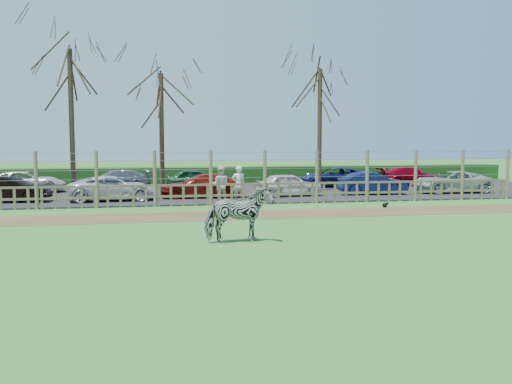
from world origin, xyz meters
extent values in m
plane|color=#549C48|center=(0.00, 0.00, 0.00)|extent=(120.00, 120.00, 0.00)
cube|color=brown|center=(0.00, 4.50, 0.01)|extent=(34.00, 2.80, 0.01)
cube|color=#232326|center=(0.00, 14.50, 0.02)|extent=(44.00, 13.00, 0.04)
cube|color=#1E4716|center=(0.00, 21.50, 0.55)|extent=(46.00, 2.00, 1.10)
cube|color=brown|center=(0.00, 8.00, 0.45)|extent=(30.00, 0.06, 0.10)
cube|color=brown|center=(0.00, 8.00, 0.95)|extent=(30.00, 0.06, 0.10)
cylinder|color=brown|center=(-7.50, 8.00, 1.25)|extent=(0.16, 0.16, 2.50)
cylinder|color=brown|center=(-5.00, 8.00, 1.25)|extent=(0.16, 0.16, 2.50)
cylinder|color=brown|center=(-2.50, 8.00, 1.25)|extent=(0.16, 0.16, 2.50)
cylinder|color=brown|center=(0.00, 8.00, 1.25)|extent=(0.16, 0.16, 2.50)
cylinder|color=brown|center=(2.50, 8.00, 1.25)|extent=(0.16, 0.16, 2.50)
cylinder|color=brown|center=(5.00, 8.00, 1.25)|extent=(0.16, 0.16, 2.50)
cylinder|color=brown|center=(7.50, 8.00, 1.25)|extent=(0.16, 0.16, 2.50)
cylinder|color=brown|center=(10.00, 8.00, 1.25)|extent=(0.16, 0.16, 2.50)
cylinder|color=brown|center=(12.50, 8.00, 1.25)|extent=(0.16, 0.16, 2.50)
cylinder|color=brown|center=(15.00, 8.00, 1.25)|extent=(0.16, 0.16, 2.50)
cylinder|color=gray|center=(0.00, 8.00, 1.25)|extent=(30.00, 0.02, 0.02)
cylinder|color=gray|center=(0.00, 8.00, 1.65)|extent=(30.00, 0.02, 0.02)
cylinder|color=gray|center=(0.00, 8.00, 2.05)|extent=(30.00, 0.02, 0.02)
cylinder|color=gray|center=(0.00, 8.00, 2.40)|extent=(30.00, 0.02, 0.02)
cylinder|color=#3D2B1E|center=(-6.50, 12.50, 3.75)|extent=(0.26, 0.26, 7.50)
cylinder|color=#3D2B1E|center=(-2.00, 13.50, 3.25)|extent=(0.26, 0.26, 6.50)
cylinder|color=#3D2B1E|center=(7.00, 14.00, 3.50)|extent=(0.26, 0.26, 7.00)
imported|color=gray|center=(-0.29, -1.44, 0.82)|extent=(2.04, 1.15, 1.64)
imported|color=silver|center=(1.37, 8.63, 0.90)|extent=(0.64, 0.43, 1.72)
imported|color=silver|center=(0.48, 8.46, 0.90)|extent=(0.96, 0.82, 1.72)
sphere|color=black|center=(7.44, 5.76, 0.11)|extent=(0.22, 0.22, 0.22)
sphere|color=black|center=(7.57, 5.76, 0.18)|extent=(0.11, 0.11, 0.11)
imported|color=black|center=(-9.20, 10.93, 0.64)|extent=(3.74, 1.61, 1.20)
imported|color=silver|center=(-4.47, 10.69, 0.64)|extent=(4.47, 2.35, 1.20)
imported|color=maroon|center=(-0.09, 11.28, 0.64)|extent=(4.22, 1.89, 1.20)
imported|color=silver|center=(4.45, 11.14, 0.64)|extent=(3.67, 1.83, 1.20)
imported|color=#121D52|center=(9.11, 11.20, 0.64)|extent=(3.75, 1.61, 1.20)
imported|color=#B1C2B5|center=(13.83, 11.29, 0.64)|extent=(4.39, 2.15, 1.20)
imported|color=silver|center=(-9.47, 15.92, 0.64)|extent=(4.48, 2.36, 1.20)
imported|color=#526068|center=(-4.65, 16.36, 0.64)|extent=(4.22, 1.92, 1.20)
imported|color=#1E502A|center=(0.08, 16.35, 0.64)|extent=(3.60, 1.63, 1.20)
imported|color=#121B4F|center=(8.70, 16.29, 0.64)|extent=(4.40, 2.18, 1.20)
imported|color=maroon|center=(13.74, 16.08, 0.64)|extent=(4.24, 1.96, 1.20)
camera|label=1|loc=(-2.97, -17.63, 3.01)|focal=40.00mm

